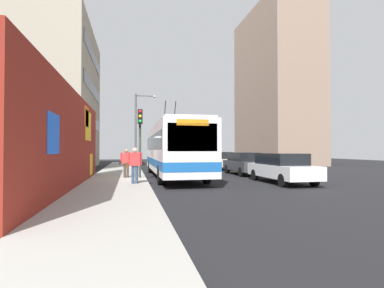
{
  "coord_description": "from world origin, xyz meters",
  "views": [
    {
      "loc": [
        -17.17,
        0.88,
        1.77
      ],
      "look_at": [
        2.72,
        -3.2,
        2.16
      ],
      "focal_mm": 28.06,
      "sensor_mm": 36.0,
      "label": 1
    }
  ],
  "objects": [
    {
      "name": "building_far_left",
      "position": [
        12.86,
        9.2,
        6.6
      ],
      "size": [
        13.59,
        9.48,
        13.21
      ],
      "color": "#9E937F",
      "rests_on": "ground_plane"
    },
    {
      "name": "pedestrian_midblock",
      "position": [
        0.73,
        1.14,
        1.12
      ],
      "size": [
        0.22,
        0.74,
        1.66
      ],
      "color": "#3F3326",
      "rests_on": "sidewalk_slab"
    },
    {
      "name": "graffiti_wall",
      "position": [
        -3.53,
        3.35,
        2.15
      ],
      "size": [
        14.89,
        0.32,
        4.3
      ],
      "color": "maroon",
      "rests_on": "ground_plane"
    },
    {
      "name": "traffic_light",
      "position": [
        0.46,
        0.35,
        2.84
      ],
      "size": [
        0.49,
        0.28,
        3.99
      ],
      "color": "#2D382D",
      "rests_on": "sidewalk_slab"
    },
    {
      "name": "ground_plane",
      "position": [
        0.0,
        0.0,
        0.0
      ],
      "size": [
        80.0,
        80.0,
        0.0
      ],
      "primitive_type": "plane",
      "color": "black"
    },
    {
      "name": "parked_car_dark_gray",
      "position": [
        2.95,
        -7.0,
        0.83
      ],
      "size": [
        4.43,
        1.73,
        1.58
      ],
      "color": "#38383D",
      "rests_on": "ground_plane"
    },
    {
      "name": "street_lamp",
      "position": [
        9.91,
        0.23,
        3.96
      ],
      "size": [
        0.44,
        1.9,
        6.61
      ],
      "color": "#4C4C51",
      "rests_on": "sidewalk_slab"
    },
    {
      "name": "city_bus",
      "position": [
        1.95,
        -1.8,
        1.86
      ],
      "size": [
        12.49,
        2.67,
        5.13
      ],
      "color": "silver",
      "rests_on": "ground_plane"
    },
    {
      "name": "parked_car_white",
      "position": [
        -2.48,
        -7.0,
        0.84
      ],
      "size": [
        4.93,
        1.87,
        1.58
      ],
      "color": "white",
      "rests_on": "ground_plane"
    },
    {
      "name": "parked_car_champagne",
      "position": [
        8.71,
        -7.0,
        0.83
      ],
      "size": [
        4.17,
        1.93,
        1.58
      ],
      "color": "#C6B793",
      "rests_on": "ground_plane"
    },
    {
      "name": "building_far_right",
      "position": [
        17.7,
        -17.0,
        9.69
      ],
      "size": [
        13.12,
        6.16,
        19.37
      ],
      "color": "gray",
      "rests_on": "ground_plane"
    },
    {
      "name": "sidewalk_slab",
      "position": [
        0.0,
        1.6,
        0.07
      ],
      "size": [
        48.0,
        3.2,
        0.15
      ],
      "primitive_type": "cube",
      "color": "#9E9B93",
      "rests_on": "ground_plane"
    },
    {
      "name": "pedestrian_at_curb",
      "position": [
        -2.54,
        0.69,
        1.16
      ],
      "size": [
        0.23,
        0.76,
        1.72
      ],
      "color": "#2D3F59",
      "rests_on": "sidewalk_slab"
    }
  ]
}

